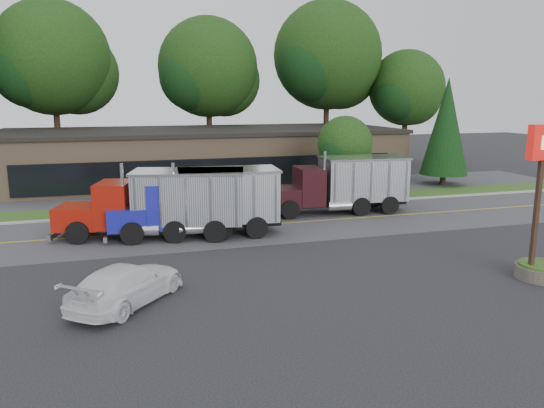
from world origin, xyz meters
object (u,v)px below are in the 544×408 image
(dump_truck_blue, at_px, (206,200))
(dump_truck_maroon, at_px, (344,183))
(rally_car, at_px, (127,284))
(dump_truck_red, at_px, (163,202))

(dump_truck_blue, distance_m, dump_truck_maroon, 9.47)
(rally_car, bearing_deg, dump_truck_blue, -77.29)
(dump_truck_blue, xyz_separation_m, dump_truck_maroon, (8.97, 3.02, 0.00))
(dump_truck_red, xyz_separation_m, dump_truck_blue, (2.09, -0.24, -0.00))
(dump_truck_blue, relative_size, dump_truck_maroon, 0.98)
(dump_truck_red, relative_size, dump_truck_maroon, 1.07)
(dump_truck_red, bearing_deg, rally_car, 90.43)
(dump_truck_red, relative_size, rally_car, 1.99)
(dump_truck_red, xyz_separation_m, rally_car, (-2.04, -8.51, -1.12))
(dump_truck_maroon, xyz_separation_m, rally_car, (-13.10, -11.29, -1.11))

